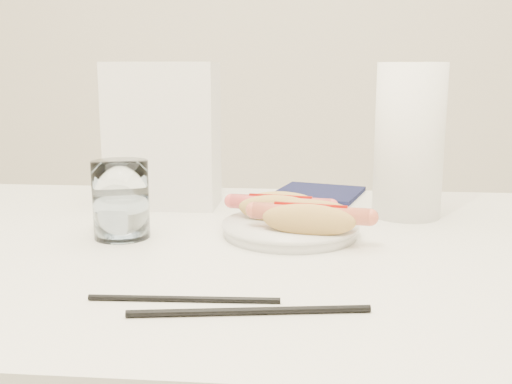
# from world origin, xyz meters

# --- Properties ---
(table) EXTENTS (1.20, 0.80, 0.75)m
(table) POSITION_xyz_m (0.00, 0.00, 0.69)
(table) COLOR white
(table) RESTS_ON ground
(plate) EXTENTS (0.25, 0.25, 0.02)m
(plate) POSITION_xyz_m (0.09, 0.04, 0.76)
(plate) COLOR silver
(plate) RESTS_ON table
(hotdog_left) EXTENTS (0.16, 0.08, 0.04)m
(hotdog_left) POSITION_xyz_m (0.08, 0.07, 0.79)
(hotdog_left) COLOR tan
(hotdog_left) RESTS_ON plate
(hotdog_right) EXTENTS (0.17, 0.09, 0.05)m
(hotdog_right) POSITION_xyz_m (0.12, -0.00, 0.79)
(hotdog_right) COLOR tan
(hotdog_right) RESTS_ON plate
(water_glass) EXTENTS (0.08, 0.08, 0.11)m
(water_glass) POSITION_xyz_m (-0.16, 0.01, 0.81)
(water_glass) COLOR silver
(water_glass) RESTS_ON table
(chopstick_near) EXTENTS (0.21, 0.02, 0.01)m
(chopstick_near) POSITION_xyz_m (-0.01, -0.23, 0.75)
(chopstick_near) COLOR black
(chopstick_near) RESTS_ON table
(chopstick_far) EXTENTS (0.25, 0.04, 0.01)m
(chopstick_far) POSITION_xyz_m (0.06, -0.26, 0.75)
(chopstick_far) COLOR black
(chopstick_far) RESTS_ON table
(napkin_box) EXTENTS (0.19, 0.11, 0.26)m
(napkin_box) POSITION_xyz_m (-0.14, 0.23, 0.88)
(napkin_box) COLOR white
(napkin_box) RESTS_ON table
(navy_napkin) EXTENTS (0.20, 0.20, 0.01)m
(navy_napkin) POSITION_xyz_m (0.14, 0.34, 0.75)
(navy_napkin) COLOR #111538
(navy_napkin) RESTS_ON table
(paper_towel_roll) EXTENTS (0.12, 0.12, 0.26)m
(paper_towel_roll) POSITION_xyz_m (0.28, 0.18, 0.88)
(paper_towel_roll) COLOR white
(paper_towel_roll) RESTS_ON table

